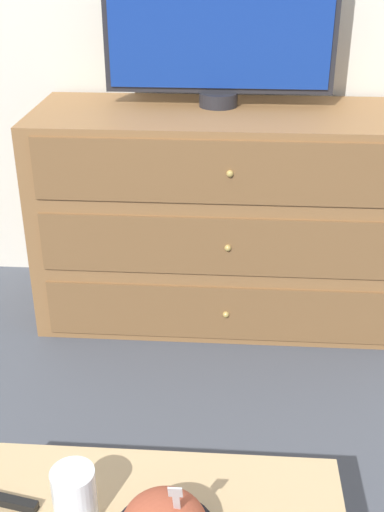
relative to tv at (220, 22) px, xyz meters
name	(u,v)px	position (x,y,z in m)	size (l,w,h in m)	color
ground_plane	(254,275)	(0.17, 0.22, -1.13)	(12.00, 12.00, 0.00)	#474C56
dresser	(229,217)	(0.05, -0.08, -0.71)	(1.46, 0.55, 0.83)	olive
tv	(220,22)	(0.00, 0.00, 0.00)	(0.83, 0.14, 0.57)	#232328
drink_cup	(75,498)	(-0.22, -1.53, -0.67)	(0.08, 0.08, 0.12)	beige
remote_control	(4,500)	(-0.37, -1.51, -0.71)	(0.14, 0.05, 0.02)	black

